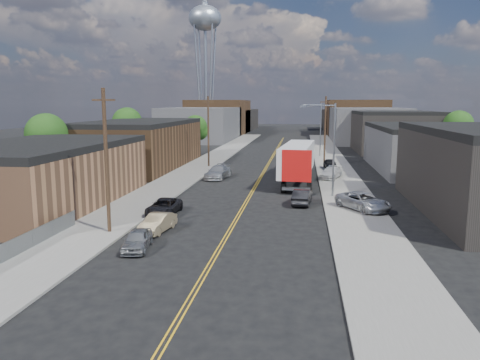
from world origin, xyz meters
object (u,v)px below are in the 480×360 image
(semi_truck, at_px, (298,160))
(car_right_lot_a, at_px, (363,201))
(car_left_a, at_px, (137,240))
(car_left_c, at_px, (164,207))
(water_tower, at_px, (205,23))
(car_left_d, at_px, (218,172))
(car_left_b, at_px, (158,223))
(car_right_oncoming, at_px, (302,197))
(car_right_lot_c, at_px, (330,164))
(car_ahead_truck, at_px, (286,165))
(car_right_lot_b, at_px, (331,173))

(semi_truck, distance_m, car_right_lot_a, 16.01)
(car_left_a, distance_m, car_right_lot_a, 19.73)
(semi_truck, distance_m, car_left_c, 21.14)
(car_left_a, bearing_deg, water_tower, 91.47)
(car_left_c, xyz_separation_m, car_left_d, (1.08, 18.90, 0.15))
(water_tower, xyz_separation_m, car_left_c, (15.92, -94.00, -30.00))
(car_left_b, xyz_separation_m, car_right_oncoming, (10.09, 10.52, 0.05))
(water_tower, xyz_separation_m, car_left_a, (17.00, -103.28, -30.01))
(car_left_c, bearing_deg, water_tower, 100.00)
(car_left_c, distance_m, car_right_lot_c, 32.29)
(water_tower, relative_size, car_right_lot_a, 7.03)
(car_ahead_truck, bearing_deg, car_left_c, -109.18)
(car_left_d, relative_size, car_right_oncoming, 1.29)
(car_left_b, height_order, car_right_oncoming, car_right_oncoming)
(car_left_c, bearing_deg, car_left_b, -77.66)
(car_right_oncoming, xyz_separation_m, car_ahead_truck, (-2.28, 22.28, -0.04))
(car_left_d, xyz_separation_m, car_right_lot_a, (15.18, -15.58, 0.09))
(car_left_d, bearing_deg, semi_truck, 3.76)
(car_left_c, height_order, car_right_oncoming, car_right_oncoming)
(car_left_b, distance_m, car_ahead_truck, 33.71)
(car_right_lot_a, xyz_separation_m, car_right_lot_c, (-1.32, 25.30, -0.07))
(car_right_lot_b, bearing_deg, water_tower, 129.96)
(car_left_d, xyz_separation_m, car_right_lot_c, (13.86, 9.72, 0.02))
(semi_truck, distance_m, car_left_d, 9.69)
(semi_truck, relative_size, car_ahead_truck, 3.66)
(water_tower, height_order, car_left_a, water_tower)
(semi_truck, height_order, car_ahead_truck, semi_truck)
(car_left_c, bearing_deg, car_left_d, 87.11)
(water_tower, height_order, car_left_c, water_tower)
(car_left_c, bearing_deg, car_right_lot_c, 62.83)
(car_right_oncoming, relative_size, car_ahead_truck, 0.89)
(car_right_lot_b, bearing_deg, car_right_lot_c, 104.94)
(car_ahead_truck, bearing_deg, car_left_d, -133.04)
(car_left_b, relative_size, car_right_lot_a, 0.75)
(car_left_c, distance_m, car_ahead_truck, 29.07)
(car_right_lot_b, height_order, car_ahead_truck, car_right_lot_b)
(car_right_lot_c, bearing_deg, car_right_oncoming, -103.55)
(car_ahead_truck, bearing_deg, water_tower, 109.15)
(car_left_b, bearing_deg, car_left_a, -82.07)
(water_tower, distance_m, car_left_c, 99.95)
(car_left_b, xyz_separation_m, car_left_d, (0.00, 24.02, 0.15))
(semi_truck, relative_size, car_left_a, 4.65)
(car_left_c, relative_size, car_left_d, 0.85)
(car_left_b, bearing_deg, car_ahead_truck, 84.53)
(car_ahead_truck, bearing_deg, car_right_lot_b, -55.02)
(car_left_a, relative_size, car_right_lot_c, 0.96)
(car_left_a, relative_size, car_ahead_truck, 0.79)
(car_left_d, distance_m, car_right_lot_c, 16.93)
(car_right_lot_a, height_order, car_ahead_truck, car_right_lot_a)
(semi_truck, distance_m, car_right_oncoming, 12.95)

